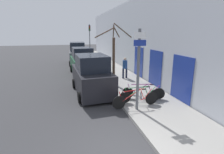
{
  "coord_description": "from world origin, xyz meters",
  "views": [
    {
      "loc": [
        -1.56,
        -4.33,
        3.72
      ],
      "look_at": [
        0.91,
        5.07,
        1.23
      ],
      "focal_mm": 28.0,
      "sensor_mm": 36.0,
      "label": 1
    }
  ],
  "objects_px": {
    "bicycle_1": "(140,95)",
    "street_tree": "(114,56)",
    "pedestrian_near": "(125,66)",
    "parked_car_2": "(78,54)",
    "parked_car_0": "(92,76)",
    "signpost": "(138,69)",
    "traffic_light": "(90,38)",
    "bicycle_0": "(136,99)",
    "parked_car_1": "(82,62)",
    "bicycle_2": "(143,92)"
  },
  "relations": [
    {
      "from": "bicycle_1",
      "to": "pedestrian_near",
      "type": "distance_m",
      "value": 4.98
    },
    {
      "from": "bicycle_2",
      "to": "pedestrian_near",
      "type": "bearing_deg",
      "value": 12.88
    },
    {
      "from": "bicycle_1",
      "to": "parked_car_1",
      "type": "distance_m",
      "value": 8.13
    },
    {
      "from": "bicycle_1",
      "to": "parked_car_2",
      "type": "height_order",
      "value": "parked_car_2"
    },
    {
      "from": "bicycle_2",
      "to": "parked_car_0",
      "type": "height_order",
      "value": "parked_car_0"
    },
    {
      "from": "bicycle_2",
      "to": "parked_car_0",
      "type": "xyz_separation_m",
      "value": [
        -2.54,
        2.09,
        0.56
      ]
    },
    {
      "from": "signpost",
      "to": "traffic_light",
      "type": "bearing_deg",
      "value": 90.82
    },
    {
      "from": "signpost",
      "to": "pedestrian_near",
      "type": "height_order",
      "value": "signpost"
    },
    {
      "from": "bicycle_0",
      "to": "street_tree",
      "type": "bearing_deg",
      "value": -3.97
    },
    {
      "from": "signpost",
      "to": "street_tree",
      "type": "xyz_separation_m",
      "value": [
        0.01,
        4.25,
        0.05
      ]
    },
    {
      "from": "bicycle_1",
      "to": "parked_car_1",
      "type": "relative_size",
      "value": 0.53
    },
    {
      "from": "parked_car_0",
      "to": "pedestrian_near",
      "type": "bearing_deg",
      "value": 35.37
    },
    {
      "from": "bicycle_0",
      "to": "parked_car_2",
      "type": "height_order",
      "value": "parked_car_2"
    },
    {
      "from": "parked_car_0",
      "to": "parked_car_1",
      "type": "xyz_separation_m",
      "value": [
        -0.07,
        5.33,
        -0.0
      ]
    },
    {
      "from": "bicycle_1",
      "to": "bicycle_2",
      "type": "xyz_separation_m",
      "value": [
        0.35,
        0.37,
        0.01
      ]
    },
    {
      "from": "parked_car_1",
      "to": "bicycle_0",
      "type": "bearing_deg",
      "value": -81.07
    },
    {
      "from": "signpost",
      "to": "bicycle_1",
      "type": "xyz_separation_m",
      "value": [
        0.52,
        0.81,
        -1.61
      ]
    },
    {
      "from": "bicycle_0",
      "to": "parked_car_2",
      "type": "xyz_separation_m",
      "value": [
        -1.85,
        13.76,
        0.62
      ]
    },
    {
      "from": "signpost",
      "to": "parked_car_1",
      "type": "relative_size",
      "value": 0.87
    },
    {
      "from": "parked_car_0",
      "to": "parked_car_1",
      "type": "relative_size",
      "value": 1.08
    },
    {
      "from": "parked_car_1",
      "to": "street_tree",
      "type": "relative_size",
      "value": 1.03
    },
    {
      "from": "bicycle_1",
      "to": "parked_car_2",
      "type": "relative_size",
      "value": 0.48
    },
    {
      "from": "bicycle_0",
      "to": "pedestrian_near",
      "type": "distance_m",
      "value": 5.58
    },
    {
      "from": "traffic_light",
      "to": "bicycle_0",
      "type": "bearing_deg",
      "value": -88.99
    },
    {
      "from": "pedestrian_near",
      "to": "parked_car_2",
      "type": "bearing_deg",
      "value": 103.35
    },
    {
      "from": "bicycle_0",
      "to": "traffic_light",
      "type": "bearing_deg",
      "value": -3.43
    },
    {
      "from": "parked_car_2",
      "to": "street_tree",
      "type": "xyz_separation_m",
      "value": [
        1.81,
        -9.79,
        1.03
      ]
    },
    {
      "from": "bicycle_1",
      "to": "street_tree",
      "type": "height_order",
      "value": "street_tree"
    },
    {
      "from": "pedestrian_near",
      "to": "street_tree",
      "type": "bearing_deg",
      "value": -139.37
    },
    {
      "from": "bicycle_1",
      "to": "parked_car_2",
      "type": "bearing_deg",
      "value": 12.9
    },
    {
      "from": "bicycle_0",
      "to": "parked_car_0",
      "type": "height_order",
      "value": "parked_car_0"
    },
    {
      "from": "traffic_light",
      "to": "bicycle_2",
      "type": "bearing_deg",
      "value": -85.44
    },
    {
      "from": "bicycle_1",
      "to": "street_tree",
      "type": "xyz_separation_m",
      "value": [
        -0.51,
        3.44,
        1.67
      ]
    },
    {
      "from": "bicycle_1",
      "to": "parked_car_0",
      "type": "relative_size",
      "value": 0.49
    },
    {
      "from": "pedestrian_near",
      "to": "signpost",
      "type": "bearing_deg",
      "value": -110.18
    },
    {
      "from": "traffic_light",
      "to": "parked_car_0",
      "type": "bearing_deg",
      "value": -97.35
    },
    {
      "from": "parked_car_2",
      "to": "parked_car_1",
      "type": "bearing_deg",
      "value": -86.86
    },
    {
      "from": "parked_car_2",
      "to": "street_tree",
      "type": "bearing_deg",
      "value": -77.0
    },
    {
      "from": "signpost",
      "to": "parked_car_0",
      "type": "xyz_separation_m",
      "value": [
        -1.67,
        3.27,
        -1.04
      ]
    },
    {
      "from": "parked_car_2",
      "to": "signpost",
      "type": "bearing_deg",
      "value": -80.18
    },
    {
      "from": "parked_car_1",
      "to": "traffic_light",
      "type": "bearing_deg",
      "value": 72.57
    },
    {
      "from": "bicycle_0",
      "to": "signpost",
      "type": "bearing_deg",
      "value": 166.35
    },
    {
      "from": "street_tree",
      "to": "parked_car_2",
      "type": "bearing_deg",
      "value": 100.5
    },
    {
      "from": "parked_car_1",
      "to": "street_tree",
      "type": "xyz_separation_m",
      "value": [
        1.75,
        -4.36,
        1.1
      ]
    },
    {
      "from": "parked_car_0",
      "to": "traffic_light",
      "type": "bearing_deg",
      "value": 79.13
    },
    {
      "from": "pedestrian_near",
      "to": "bicycle_0",
      "type": "bearing_deg",
      "value": -110.37
    },
    {
      "from": "bicycle_2",
      "to": "bicycle_0",
      "type": "bearing_deg",
      "value": 156.56
    },
    {
      "from": "bicycle_2",
      "to": "street_tree",
      "type": "distance_m",
      "value": 3.59
    },
    {
      "from": "signpost",
      "to": "parked_car_1",
      "type": "bearing_deg",
      "value": 101.44
    },
    {
      "from": "bicycle_1",
      "to": "parked_car_2",
      "type": "distance_m",
      "value": 13.44
    }
  ]
}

